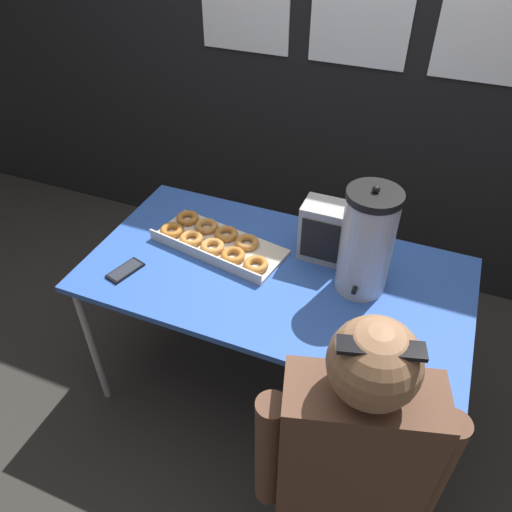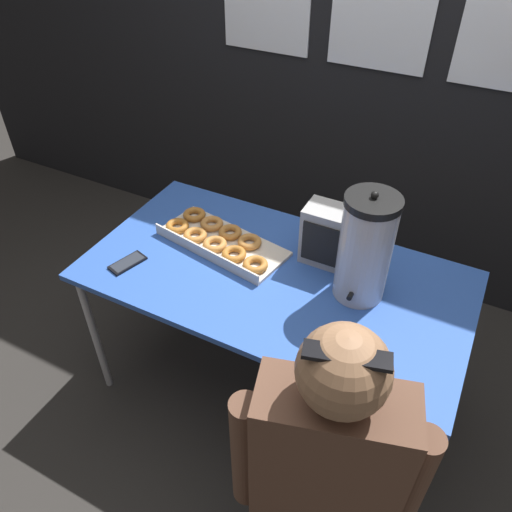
% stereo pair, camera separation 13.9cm
% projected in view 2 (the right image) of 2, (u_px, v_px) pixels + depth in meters
% --- Properties ---
extents(ground_plane, '(12.00, 12.00, 0.00)m').
position_uv_depth(ground_plane, '(271.00, 385.00, 2.50)').
color(ground_plane, '#2D2B28').
extents(back_wall, '(6.00, 0.11, 2.50)m').
position_uv_depth(back_wall, '(377.00, 63.00, 2.49)').
color(back_wall, black).
rests_on(back_wall, ground).
extents(folding_table, '(1.55, 0.82, 0.75)m').
position_uv_depth(folding_table, '(274.00, 281.00, 2.05)').
color(folding_table, '#2D56B2').
rests_on(folding_table, ground).
extents(donut_box, '(0.60, 0.34, 0.05)m').
position_uv_depth(donut_box, '(219.00, 240.00, 2.16)').
color(donut_box, beige).
rests_on(donut_box, folding_table).
extents(coffee_urn, '(0.20, 0.23, 0.46)m').
position_uv_depth(coffee_urn, '(365.00, 248.00, 1.80)').
color(coffee_urn, '#B7B7BC').
rests_on(coffee_urn, folding_table).
extents(cell_phone, '(0.11, 0.17, 0.01)m').
position_uv_depth(cell_phone, '(128.00, 263.00, 2.06)').
color(cell_phone, black).
rests_on(cell_phone, folding_table).
extents(space_heater, '(0.19, 0.14, 0.25)m').
position_uv_depth(space_heater, '(327.00, 235.00, 2.01)').
color(space_heater, '#9E9E9E').
rests_on(space_heater, folding_table).
extents(person_seated, '(0.54, 0.31, 1.28)m').
position_uv_depth(person_seated, '(323.00, 485.00, 1.49)').
color(person_seated, '#33332D').
rests_on(person_seated, ground).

